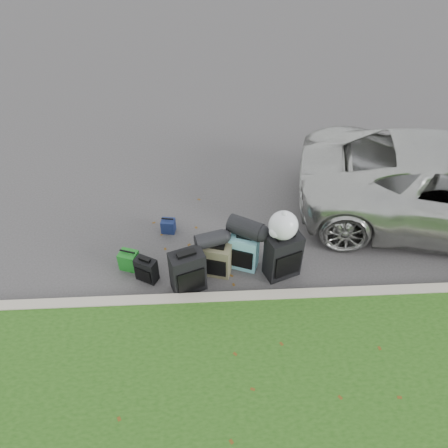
{
  "coord_description": "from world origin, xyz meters",
  "views": [
    {
      "loc": [
        -0.37,
        -5.21,
        5.43
      ],
      "look_at": [
        -0.1,
        0.2,
        0.55
      ],
      "focal_mm": 35.0,
      "sensor_mm": 36.0,
      "label": 1
    }
  ],
  "objects_px": {
    "suitcase_olive": "(217,260)",
    "tote_green": "(129,260)",
    "suitcase_large_black_right": "(283,256)",
    "suitcase_small_black": "(146,270)",
    "suitcase_large_black_left": "(188,272)",
    "tote_navy": "(168,226)",
    "suitcase_teal": "(244,252)"
  },
  "relations": [
    {
      "from": "suitcase_olive",
      "to": "suitcase_large_black_right",
      "type": "bearing_deg",
      "value": 12.33
    },
    {
      "from": "suitcase_large_black_left",
      "to": "suitcase_teal",
      "type": "bearing_deg",
      "value": 5.23
    },
    {
      "from": "suitcase_large_black_right",
      "to": "tote_navy",
      "type": "height_order",
      "value": "suitcase_large_black_right"
    },
    {
      "from": "tote_green",
      "to": "tote_navy",
      "type": "relative_size",
      "value": 1.27
    },
    {
      "from": "suitcase_large_black_left",
      "to": "suitcase_olive",
      "type": "xyz_separation_m",
      "value": [
        0.47,
        0.29,
        -0.08
      ]
    },
    {
      "from": "tote_green",
      "to": "tote_navy",
      "type": "xyz_separation_m",
      "value": [
        0.61,
        0.85,
        -0.03
      ]
    },
    {
      "from": "suitcase_olive",
      "to": "suitcase_large_black_right",
      "type": "height_order",
      "value": "suitcase_large_black_right"
    },
    {
      "from": "suitcase_small_black",
      "to": "suitcase_olive",
      "type": "bearing_deg",
      "value": 32.25
    },
    {
      "from": "suitcase_olive",
      "to": "tote_green",
      "type": "relative_size",
      "value": 1.78
    },
    {
      "from": "suitcase_large_black_right",
      "to": "suitcase_olive",
      "type": "bearing_deg",
      "value": 155.48
    },
    {
      "from": "suitcase_small_black",
      "to": "suitcase_olive",
      "type": "relative_size",
      "value": 0.74
    },
    {
      "from": "suitcase_teal",
      "to": "tote_navy",
      "type": "xyz_separation_m",
      "value": [
        -1.29,
        0.91,
        -0.2
      ]
    },
    {
      "from": "suitcase_small_black",
      "to": "suitcase_teal",
      "type": "height_order",
      "value": "suitcase_teal"
    },
    {
      "from": "suitcase_small_black",
      "to": "tote_green",
      "type": "relative_size",
      "value": 1.31
    },
    {
      "from": "suitcase_olive",
      "to": "suitcase_teal",
      "type": "height_order",
      "value": "suitcase_teal"
    },
    {
      "from": "tote_navy",
      "to": "tote_green",
      "type": "bearing_deg",
      "value": -116.63
    },
    {
      "from": "suitcase_olive",
      "to": "tote_navy",
      "type": "xyz_separation_m",
      "value": [
        -0.85,
        1.05,
        -0.16
      ]
    },
    {
      "from": "suitcase_teal",
      "to": "suitcase_large_black_right",
      "type": "relative_size",
      "value": 0.8
    },
    {
      "from": "suitcase_small_black",
      "to": "suitcase_large_black_left",
      "type": "relative_size",
      "value": 0.57
    },
    {
      "from": "suitcase_olive",
      "to": "tote_green",
      "type": "distance_m",
      "value": 1.47
    },
    {
      "from": "tote_navy",
      "to": "suitcase_large_black_right",
      "type": "bearing_deg",
      "value": -21.72
    },
    {
      "from": "suitcase_large_black_right",
      "to": "tote_navy",
      "type": "relative_size",
      "value": 3.16
    },
    {
      "from": "suitcase_small_black",
      "to": "suitcase_large_black_right",
      "type": "distance_m",
      "value": 2.19
    },
    {
      "from": "suitcase_large_black_left",
      "to": "tote_navy",
      "type": "bearing_deg",
      "value": 85.68
    },
    {
      "from": "suitcase_olive",
      "to": "tote_green",
      "type": "xyz_separation_m",
      "value": [
        -1.46,
        0.19,
        -0.13
      ]
    },
    {
      "from": "tote_navy",
      "to": "suitcase_small_black",
      "type": "bearing_deg",
      "value": -95.77
    },
    {
      "from": "suitcase_small_black",
      "to": "suitcase_large_black_right",
      "type": "bearing_deg",
      "value": 28.71
    },
    {
      "from": "suitcase_large_black_left",
      "to": "suitcase_teal",
      "type": "distance_m",
      "value": 1.01
    },
    {
      "from": "suitcase_large_black_right",
      "to": "suitcase_large_black_left",
      "type": "bearing_deg",
      "value": 167.65
    },
    {
      "from": "suitcase_large_black_right",
      "to": "suitcase_small_black",
      "type": "bearing_deg",
      "value": 159.36
    },
    {
      "from": "suitcase_small_black",
      "to": "suitcase_large_black_left",
      "type": "xyz_separation_m",
      "value": [
        0.67,
        -0.22,
        0.16
      ]
    },
    {
      "from": "suitcase_large_black_left",
      "to": "tote_green",
      "type": "xyz_separation_m",
      "value": [
        -0.99,
        0.49,
        -0.21
      ]
    }
  ]
}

